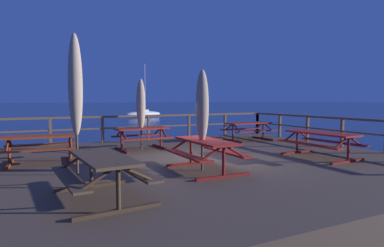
% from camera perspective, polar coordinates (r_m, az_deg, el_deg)
% --- Properties ---
extents(ground_plane, '(600.00, 600.00, 0.00)m').
position_cam_1_polar(ground_plane, '(9.73, 2.08, -10.90)').
color(ground_plane, navy).
extents(wooden_deck, '(12.07, 10.50, 0.79)m').
position_cam_1_polar(wooden_deck, '(9.64, 2.09, -8.63)').
color(wooden_deck, brown).
rests_on(wooden_deck, ground).
extents(railing_waterside_far, '(11.87, 0.10, 1.09)m').
position_cam_1_polar(railing_waterside_far, '(14.13, -7.73, 0.15)').
color(railing_waterside_far, brown).
rests_on(railing_waterside_far, wooden_deck).
extents(railing_side_right, '(0.10, 10.30, 1.09)m').
position_cam_1_polar(railing_side_right, '(13.28, 25.08, -0.52)').
color(railing_side_right, brown).
rests_on(railing_side_right, wooden_deck).
extents(picnic_table_mid_left, '(1.89, 1.49, 0.78)m').
position_cam_1_polar(picnic_table_mid_left, '(11.46, -8.93, -1.79)').
color(picnic_table_mid_left, maroon).
rests_on(picnic_table_mid_left, wooden_deck).
extents(picnic_table_front_right, '(1.41, 2.01, 0.78)m').
position_cam_1_polar(picnic_table_front_right, '(7.92, 2.45, -4.38)').
color(picnic_table_front_right, maroon).
rests_on(picnic_table_front_right, wooden_deck).
extents(picnic_table_back_right, '(1.96, 1.49, 0.78)m').
position_cam_1_polar(picnic_table_back_right, '(9.83, -25.27, -3.13)').
color(picnic_table_back_right, '#993819').
rests_on(picnic_table_back_right, wooden_deck).
extents(picnic_table_mid_right, '(1.52, 2.27, 0.78)m').
position_cam_1_polar(picnic_table_mid_right, '(10.49, 21.86, -2.54)').
color(picnic_table_mid_right, maroon).
rests_on(picnic_table_mid_right, wooden_deck).
extents(picnic_table_front_left, '(1.57, 2.15, 0.78)m').
position_cam_1_polar(picnic_table_front_left, '(5.91, -15.53, -7.50)').
color(picnic_table_front_left, brown).
rests_on(picnic_table_front_left, wooden_deck).
extents(picnic_table_back_left, '(2.07, 1.48, 0.78)m').
position_cam_1_polar(picnic_table_back_left, '(14.13, 9.98, -0.65)').
color(picnic_table_back_left, maroon).
rests_on(picnic_table_back_left, wooden_deck).
extents(patio_umbrella_short_front, '(0.32, 0.32, 2.49)m').
position_cam_1_polar(patio_umbrella_short_front, '(11.47, -9.05, 3.35)').
color(patio_umbrella_short_front, '#4C3828').
rests_on(patio_umbrella_short_front, wooden_deck).
extents(patio_umbrella_tall_back_left, '(0.32, 0.32, 2.49)m').
position_cam_1_polar(patio_umbrella_tall_back_left, '(7.88, 1.82, 3.03)').
color(patio_umbrella_tall_back_left, '#4C3828').
rests_on(patio_umbrella_tall_back_left, wooden_deck).
extents(patio_umbrella_short_back, '(0.32, 0.32, 3.26)m').
position_cam_1_polar(patio_umbrella_short_back, '(7.86, -19.97, 6.34)').
color(patio_umbrella_short_back, '#4C3828').
rests_on(patio_umbrella_short_back, wooden_deck).
extents(patio_umbrella_tall_front, '(0.32, 0.32, 2.67)m').
position_cam_1_polar(patio_umbrella_tall_front, '(13.22, 1.89, 4.01)').
color(patio_umbrella_tall_front, '#4C3828').
rests_on(patio_umbrella_tall_front, wooden_deck).
extents(sailboat_distant, '(6.22, 3.48, 7.72)m').
position_cam_1_polar(sailboat_distant, '(47.24, -8.62, 1.72)').
color(sailboat_distant, white).
rests_on(sailboat_distant, ground).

